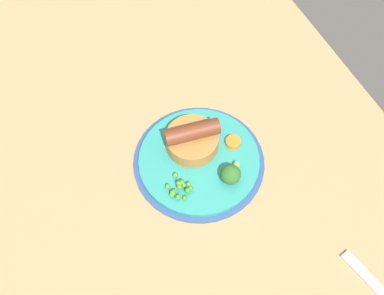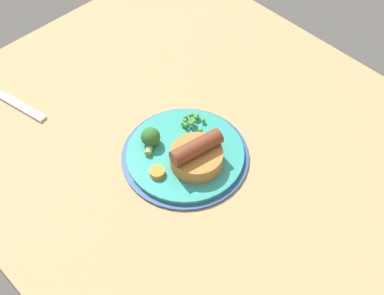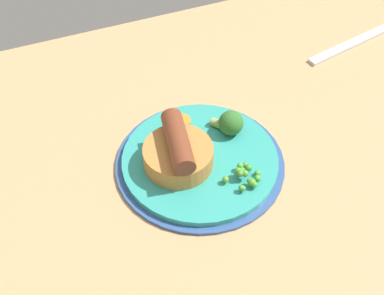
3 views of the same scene
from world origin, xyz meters
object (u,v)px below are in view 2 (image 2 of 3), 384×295
sausage_pudding (196,155)px  carrot_slice_1 (157,172)px  dinner_plate (185,155)px  broccoli_floret_near (150,138)px  fork (10,100)px  pea_pile (193,120)px

sausage_pudding → carrot_slice_1: size_ratio=3.67×
dinner_plate → broccoli_floret_near: size_ratio=5.08×
dinner_plate → fork: 37.41cm
dinner_plate → carrot_slice_1: carrot_slice_1 is taller
fork → carrot_slice_1: bearing=-177.9°
pea_pile → dinner_plate: bearing=124.4°
broccoli_floret_near → carrot_slice_1: broccoli_floret_near is taller
carrot_slice_1 → pea_pile: bearing=-72.1°
pea_pile → sausage_pudding: bearing=139.6°
fork → sausage_pudding: bearing=-169.7°
broccoli_floret_near → fork: bearing=74.6°
fork → dinner_plate: bearing=-167.7°
broccoli_floret_near → fork: 30.99cm
sausage_pudding → pea_pile: (7.05, -5.99, -1.25)cm
carrot_slice_1 → fork: size_ratio=0.15×
sausage_pudding → carrot_slice_1: sausage_pudding is taller
dinner_plate → fork: bearing=24.1°
broccoli_floret_near → carrot_slice_1: size_ratio=1.70×
dinner_plate → sausage_pudding: bearing=176.5°
pea_pile → carrot_slice_1: bearing=107.9°
dinner_plate → pea_pile: size_ratio=4.40×
dinner_plate → sausage_pudding: 4.31cm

